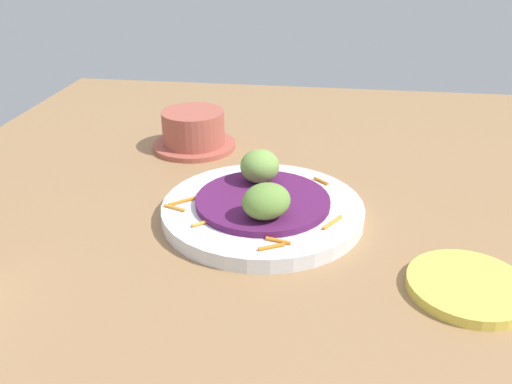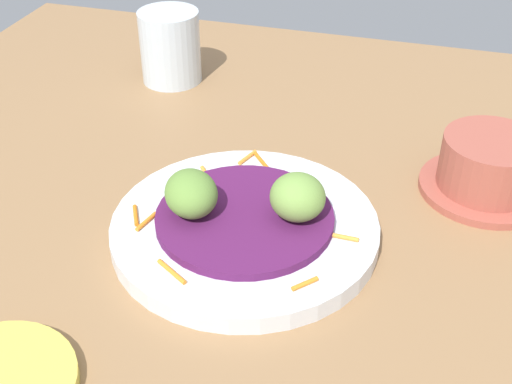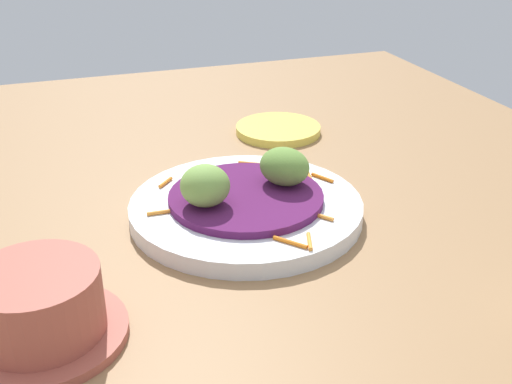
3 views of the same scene
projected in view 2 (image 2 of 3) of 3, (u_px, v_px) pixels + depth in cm
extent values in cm
cube|color=#936D47|center=(280.00, 288.00, 58.72)|extent=(110.00, 110.00, 2.00)
cylinder|color=silver|center=(245.00, 229.00, 62.36)|extent=(24.59, 24.59, 1.81)
cylinder|color=#51194C|center=(245.00, 217.00, 61.60)|extent=(16.30, 16.30, 0.82)
cylinder|color=orange|center=(172.00, 272.00, 55.94)|extent=(3.29, 2.28, 0.40)
cylinder|color=orange|center=(247.00, 157.00, 70.37)|extent=(1.31, 2.84, 0.40)
cylinder|color=orange|center=(205.00, 173.00, 68.03)|extent=(1.64, 1.94, 0.40)
cylinder|color=orange|center=(262.00, 162.00, 69.64)|extent=(2.57, 2.96, 0.40)
cylinder|color=orange|center=(146.00, 221.00, 61.47)|extent=(1.03, 2.82, 0.40)
cylinder|color=orange|center=(305.00, 284.00, 54.75)|extent=(1.96, 2.09, 0.40)
cylinder|color=orange|center=(345.00, 237.00, 59.59)|extent=(2.43, 0.47, 0.40)
cylinder|color=orange|center=(136.00, 215.00, 62.22)|extent=(1.73, 2.76, 0.40)
ellipsoid|color=#759E47|center=(298.00, 197.00, 59.86)|extent=(6.98, 6.96, 4.24)
ellipsoid|color=olive|center=(191.00, 193.00, 60.48)|extent=(7.05, 7.28, 4.05)
cylinder|color=#A85142|center=(484.00, 188.00, 68.69)|extent=(13.12, 13.12, 0.80)
cylinder|color=#A85142|center=(490.00, 162.00, 66.94)|extent=(9.81, 9.81, 5.26)
cylinder|color=silver|center=(170.00, 47.00, 87.31)|extent=(7.79, 7.79, 9.26)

